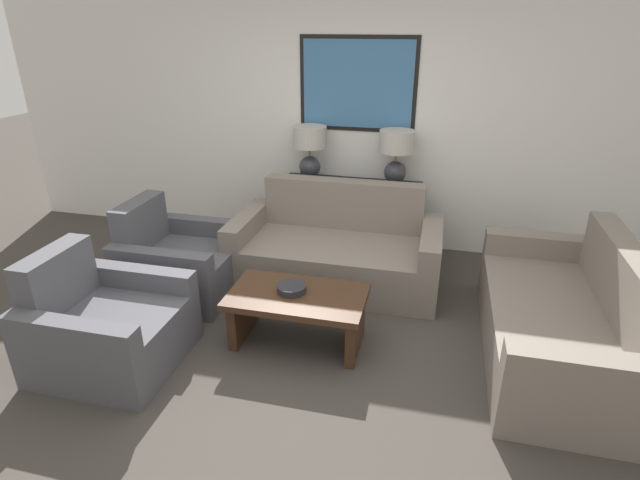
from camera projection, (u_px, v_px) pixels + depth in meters
name	position (u px, v px, depth m)	size (l,w,h in m)	color
ground_plane	(296.00, 369.00, 3.57)	(20.00, 20.00, 0.00)	#3D3833
back_wall	(357.00, 121.00, 5.15)	(8.01, 0.12, 2.65)	silver
console_table	(350.00, 216.00, 5.29)	(1.44, 0.39, 0.75)	black
table_lamp_left	(310.00, 147.00, 5.10)	(0.35, 0.35, 0.55)	#333338
table_lamp_right	(396.00, 152.00, 4.91)	(0.35, 0.35, 0.55)	#333338
couch_by_back_wall	(336.00, 251.00, 4.69)	(1.90, 0.93, 0.89)	slate
couch_by_side	(563.00, 322.00, 3.59)	(0.93, 1.90, 0.89)	slate
coffee_table	(297.00, 308.00, 3.75)	(1.02, 0.59, 0.43)	#3D2616
decorative_bowl	(292.00, 288.00, 3.72)	(0.22, 0.22, 0.05)	#232328
armchair_near_back_wall	(179.00, 263.00, 4.50)	(0.93, 0.90, 0.84)	#4C4C51
armchair_near_camera	(107.00, 327.00, 3.56)	(0.93, 0.90, 0.84)	#4C4C51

